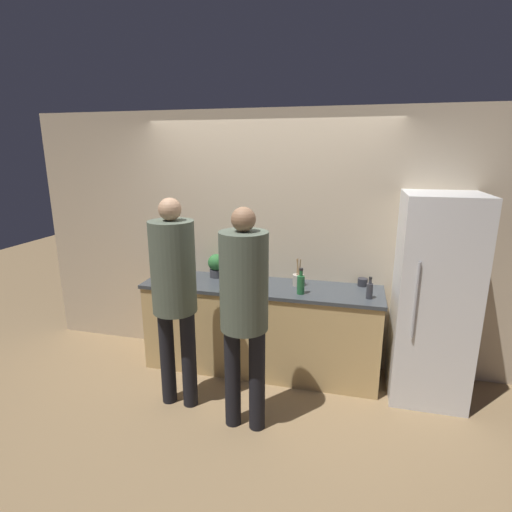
# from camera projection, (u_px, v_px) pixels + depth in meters

# --- Properties ---
(ground_plane) EXTENTS (14.00, 14.00, 0.00)m
(ground_plane) POSITION_uv_depth(u_px,v_px,m) (252.00, 385.00, 3.86)
(ground_plane) COLOR #8C704C
(wall_back) EXTENTS (5.20, 0.06, 2.60)m
(wall_back) POSITION_uv_depth(u_px,v_px,m) (268.00, 240.00, 4.15)
(wall_back) COLOR #C6B293
(wall_back) RESTS_ON ground_plane
(counter) EXTENTS (2.36, 0.64, 0.91)m
(counter) POSITION_uv_depth(u_px,v_px,m) (261.00, 327.00, 4.08)
(counter) COLOR tan
(counter) RESTS_ON ground_plane
(refrigerator) EXTENTS (0.65, 0.69, 1.86)m
(refrigerator) POSITION_uv_depth(u_px,v_px,m) (433.00, 299.00, 3.54)
(refrigerator) COLOR white
(refrigerator) RESTS_ON ground_plane
(person_left) EXTENTS (0.37, 0.37, 1.84)m
(person_left) POSITION_uv_depth(u_px,v_px,m) (174.00, 285.00, 3.32)
(person_left) COLOR black
(person_left) RESTS_ON ground_plane
(person_center) EXTENTS (0.37, 0.37, 1.81)m
(person_center) POSITION_uv_depth(u_px,v_px,m) (244.00, 300.00, 3.03)
(person_center) COLOR black
(person_center) RESTS_ON ground_plane
(fruit_bowl) EXTENTS (0.26, 0.26, 0.14)m
(fruit_bowl) POSITION_uv_depth(u_px,v_px,m) (244.00, 274.00, 4.13)
(fruit_bowl) COLOR beige
(fruit_bowl) RESTS_ON counter
(utensil_crock) EXTENTS (0.11, 0.11, 0.27)m
(utensil_crock) POSITION_uv_depth(u_px,v_px,m) (298.00, 279.00, 3.92)
(utensil_crock) COLOR #ADA393
(utensil_crock) RESTS_ON counter
(bottle_red) EXTENTS (0.06, 0.06, 0.21)m
(bottle_red) POSITION_uv_depth(u_px,v_px,m) (177.00, 274.00, 4.02)
(bottle_red) COLOR red
(bottle_red) RESTS_ON counter
(bottle_green) EXTENTS (0.07, 0.07, 0.25)m
(bottle_green) POSITION_uv_depth(u_px,v_px,m) (301.00, 284.00, 3.69)
(bottle_green) COLOR #236033
(bottle_green) RESTS_ON counter
(bottle_dark) EXTENTS (0.06, 0.06, 0.20)m
(bottle_dark) POSITION_uv_depth(u_px,v_px,m) (370.00, 290.00, 3.57)
(bottle_dark) COLOR #333338
(bottle_dark) RESTS_ON counter
(cup_black) EXTENTS (0.10, 0.10, 0.08)m
(cup_black) POSITION_uv_depth(u_px,v_px,m) (363.00, 282.00, 3.92)
(cup_black) COLOR #28282D
(cup_black) RESTS_ON counter
(potted_plant) EXTENTS (0.17, 0.17, 0.25)m
(potted_plant) POSITION_uv_depth(u_px,v_px,m) (216.00, 265.00, 4.18)
(potted_plant) COLOR #3D3D42
(potted_plant) RESTS_ON counter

